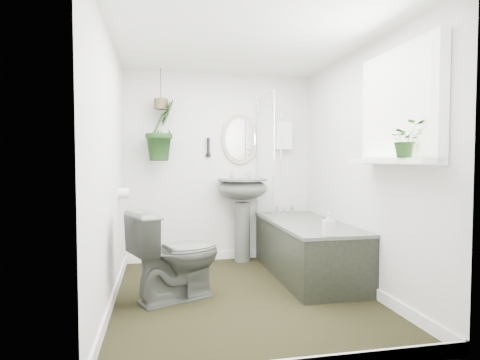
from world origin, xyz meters
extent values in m
cube|color=black|center=(0.00, 0.00, -0.01)|extent=(2.30, 2.80, 0.02)
cube|color=white|center=(0.00, 0.00, 2.31)|extent=(2.30, 2.80, 0.02)
cube|color=white|center=(0.00, 1.41, 1.15)|extent=(2.30, 0.02, 2.30)
cube|color=white|center=(0.00, -1.41, 1.15)|extent=(2.30, 0.02, 2.30)
cube|color=white|center=(-1.16, 0.00, 1.15)|extent=(0.02, 2.80, 2.30)
cube|color=white|center=(1.16, 0.00, 1.15)|extent=(0.02, 2.80, 2.30)
cube|color=white|center=(0.00, 0.00, 0.05)|extent=(2.30, 2.80, 0.10)
cube|color=white|center=(0.80, 1.34, 1.55)|extent=(0.20, 0.10, 0.35)
ellipsoid|color=tan|center=(0.25, 1.37, 1.50)|extent=(0.46, 0.03, 0.62)
cylinder|color=black|center=(-0.15, 1.36, 1.40)|extent=(0.04, 0.04, 0.22)
cylinder|color=white|center=(-1.10, 0.70, 0.90)|extent=(0.11, 0.11, 0.11)
cube|color=white|center=(1.09, -0.70, 1.65)|extent=(0.08, 1.00, 0.90)
cube|color=white|center=(1.02, -0.70, 1.23)|extent=(0.18, 1.00, 0.04)
cube|color=white|center=(1.04, -0.70, 1.65)|extent=(0.01, 0.86, 0.76)
imported|color=#4F534B|center=(-0.60, 0.03, 0.40)|extent=(0.90, 0.72, 0.81)
imported|color=black|center=(0.97, -0.98, 1.38)|extent=(0.28, 0.26, 0.26)
imported|color=black|center=(-0.71, 1.25, 1.59)|extent=(0.49, 0.51, 0.72)
imported|color=black|center=(0.70, -0.29, 0.68)|extent=(0.10, 0.11, 0.20)
cylinder|color=brown|center=(-0.71, 1.25, 1.89)|extent=(0.16, 0.16, 0.12)
camera|label=1|loc=(-0.74, -3.52, 1.23)|focal=30.00mm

